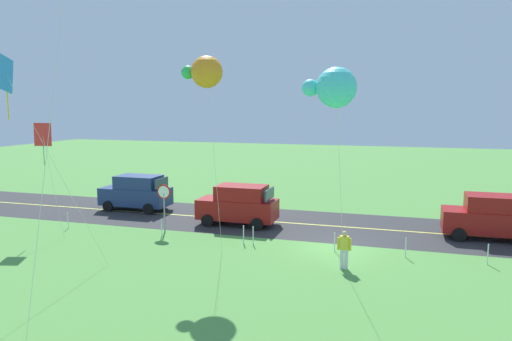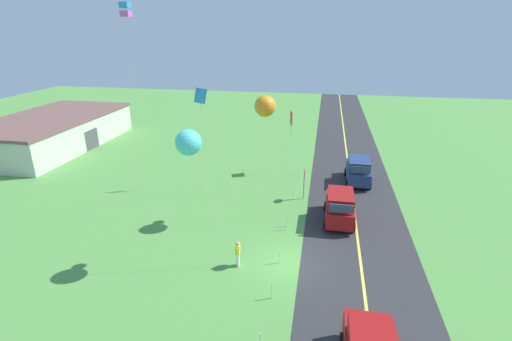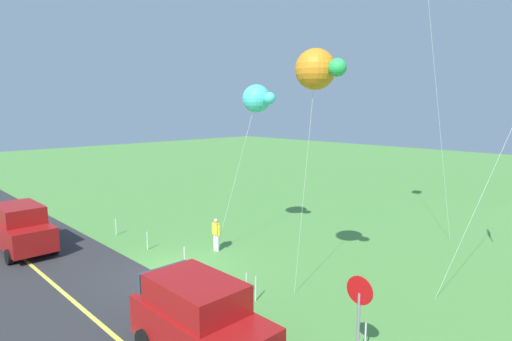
# 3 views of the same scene
# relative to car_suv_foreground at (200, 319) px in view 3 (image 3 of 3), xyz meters

# --- Properties ---
(ground_plane) EXTENTS (120.00, 120.00, 0.10)m
(ground_plane) POSITION_rel_car_suv_foreground_xyz_m (-5.74, 2.82, -1.20)
(ground_plane) COLOR #549342
(asphalt_road) EXTENTS (120.00, 7.00, 0.00)m
(asphalt_road) POSITION_rel_car_suv_foreground_xyz_m (-5.74, -1.18, -1.15)
(asphalt_road) COLOR #2D2D30
(asphalt_road) RESTS_ON ground
(road_centre_stripe) EXTENTS (120.00, 0.16, 0.00)m
(road_centre_stripe) POSITION_rel_car_suv_foreground_xyz_m (-5.74, -1.18, -1.15)
(road_centre_stripe) COLOR #E5E04C
(road_centre_stripe) RESTS_ON asphalt_road
(car_suv_foreground) EXTENTS (4.40, 2.12, 2.24)m
(car_suv_foreground) POSITION_rel_car_suv_foreground_xyz_m (0.00, 0.00, 0.00)
(car_suv_foreground) COLOR maroon
(car_suv_foreground) RESTS_ON ground
(car_parked_west_near) EXTENTS (4.40, 2.12, 2.24)m
(car_parked_west_near) POSITION_rel_car_suv_foreground_xyz_m (-13.04, -0.88, 0.00)
(car_parked_west_near) COLOR maroon
(car_parked_west_near) RESTS_ON ground
(stop_sign) EXTENTS (0.76, 0.08, 2.56)m
(stop_sign) POSITION_rel_car_suv_foreground_xyz_m (3.21, 2.72, 0.65)
(stop_sign) COLOR gray
(stop_sign) RESTS_ON ground
(person_adult_near) EXTENTS (0.58, 0.22, 1.60)m
(person_adult_near) POSITION_rel_car_suv_foreground_xyz_m (-6.58, 5.82, -0.29)
(person_adult_near) COLOR silver
(person_adult_near) RESTS_ON ground
(kite_red_low) EXTENTS (1.90, 3.29, 7.97)m
(kite_red_low) POSITION_rel_car_suv_foreground_xyz_m (-6.40, 8.41, 6.12)
(kite_red_low) COLOR silver
(kite_red_low) RESTS_ON ground
(kite_green_far) EXTENTS (1.90, 1.40, 8.82)m
(kite_green_far) POSITION_rel_car_suv_foreground_xyz_m (-0.34, 5.32, 6.96)
(kite_green_far) COLOR silver
(kite_green_far) RESTS_ON ground
(fence_post_0) EXTENTS (0.05, 0.05, 0.90)m
(fence_post_0) POSITION_rel_car_suv_foreground_xyz_m (-12.31, 3.52, -0.70)
(fence_post_0) COLOR silver
(fence_post_0) RESTS_ON ground
(fence_post_1) EXTENTS (0.05, 0.05, 0.90)m
(fence_post_1) POSITION_rel_car_suv_foreground_xyz_m (-9.01, 3.52, -0.70)
(fence_post_1) COLOR silver
(fence_post_1) RESTS_ON ground
(fence_post_2) EXTENTS (0.05, 0.05, 0.90)m
(fence_post_2) POSITION_rel_car_suv_foreground_xyz_m (-5.87, 3.52, -0.70)
(fence_post_2) COLOR silver
(fence_post_2) RESTS_ON ground
(fence_post_3) EXTENTS (0.05, 0.05, 0.90)m
(fence_post_3) POSITION_rel_car_suv_foreground_xyz_m (-1.95, 3.52, -0.70)
(fence_post_3) COLOR silver
(fence_post_3) RESTS_ON ground
(fence_post_4) EXTENTS (0.05, 0.05, 0.90)m
(fence_post_4) POSITION_rel_car_suv_foreground_xyz_m (-1.46, 3.52, -0.70)
(fence_post_4) COLOR silver
(fence_post_4) RESTS_ON ground
(fence_post_5) EXTENTS (0.05, 0.05, 0.90)m
(fence_post_5) POSITION_rel_car_suv_foreground_xyz_m (2.97, 3.52, -0.70)
(fence_post_5) COLOR silver
(fence_post_5) RESTS_ON ground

